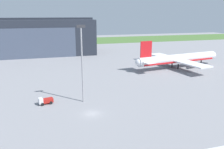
{
  "coord_description": "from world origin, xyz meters",
  "views": [
    {
      "loc": [
        -10.25,
        -54.39,
        25.4
      ],
      "look_at": [
        10.14,
        15.92,
        5.83
      ],
      "focal_mm": 36.46,
      "sensor_mm": 36.0,
      "label": 1
    }
  ],
  "objects_px": {
    "maintenance_hangar": "(4,38)",
    "baggage_tug": "(45,101)",
    "airliner_far_left": "(178,59)",
    "apron_light_mast": "(82,59)"
  },
  "relations": [
    {
      "from": "maintenance_hangar",
      "to": "airliner_far_left",
      "type": "bearing_deg",
      "value": -34.83
    },
    {
      "from": "maintenance_hangar",
      "to": "apron_light_mast",
      "type": "height_order",
      "value": "maintenance_hangar"
    },
    {
      "from": "maintenance_hangar",
      "to": "apron_light_mast",
      "type": "relative_size",
      "value": 4.89
    },
    {
      "from": "maintenance_hangar",
      "to": "airliner_far_left",
      "type": "height_order",
      "value": "maintenance_hangar"
    },
    {
      "from": "airliner_far_left",
      "to": "baggage_tug",
      "type": "distance_m",
      "value": 69.12
    },
    {
      "from": "airliner_far_left",
      "to": "apron_light_mast",
      "type": "distance_m",
      "value": 60.57
    },
    {
      "from": "maintenance_hangar",
      "to": "apron_light_mast",
      "type": "bearing_deg",
      "value": -69.39
    },
    {
      "from": "maintenance_hangar",
      "to": "airliner_far_left",
      "type": "xyz_separation_m",
      "value": [
        85.3,
        -59.36,
        -6.68
      ]
    },
    {
      "from": "baggage_tug",
      "to": "apron_light_mast",
      "type": "distance_m",
      "value": 16.16
    },
    {
      "from": "maintenance_hangar",
      "to": "baggage_tug",
      "type": "height_order",
      "value": "maintenance_hangar"
    }
  ]
}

